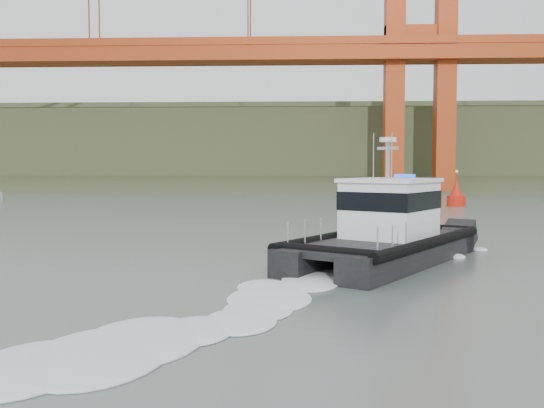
% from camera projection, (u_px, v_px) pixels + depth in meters
% --- Properties ---
extents(ground, '(400.00, 400.00, 0.00)m').
position_uv_depth(ground, '(226.00, 283.00, 22.99)').
color(ground, '#47544F').
rests_on(ground, ground).
extents(headlands, '(500.00, 105.36, 27.12)m').
position_uv_depth(headlands, '(286.00, 155.00, 147.69)').
color(headlands, '#323E23').
rests_on(headlands, ground).
extents(patrol_boat, '(10.37, 12.70, 5.94)m').
position_uv_depth(patrol_boat, '(386.00, 230.00, 27.81)').
color(patrol_boat, black).
rests_on(patrol_boat, ground).
extents(nav_buoy, '(2.03, 2.03, 4.24)m').
position_uv_depth(nav_buoy, '(456.00, 196.00, 67.25)').
color(nav_buoy, red).
rests_on(nav_buoy, ground).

